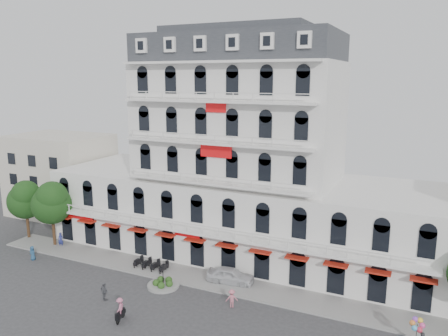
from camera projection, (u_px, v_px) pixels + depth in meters
ground at (155, 324)px, 36.73m from camera, size 120.00×120.00×0.00m
sidewalk at (204, 279)px, 44.71m from camera, size 53.00×4.00×0.16m
main_building at (239, 169)px, 50.68m from camera, size 45.00×15.00×25.80m
flank_building_west at (61, 175)px, 65.64m from camera, size 14.00×10.00×12.00m
traffic_island at (163, 284)px, 43.24m from camera, size 3.20×3.20×1.60m
parked_scooter_row at (151, 269)px, 47.16m from camera, size 4.40×1.80×1.10m
tree_west_outer at (26, 198)px, 55.21m from camera, size 4.50×4.48×7.76m
tree_west_inner at (52, 201)px, 52.63m from camera, size 4.76×4.76×8.25m
parked_car at (230, 275)px, 43.87m from camera, size 5.02×2.56×1.64m
rider_center at (120, 309)px, 37.00m from camera, size 0.86×1.67×2.11m
pedestrian_left at (32, 253)px, 49.48m from camera, size 0.88×0.65×1.64m
pedestrian_mid at (104, 292)px, 40.43m from camera, size 1.10×0.68×1.74m
pedestrian_right at (232, 298)px, 39.26m from camera, size 1.27×1.09×1.70m
pedestrian_far at (61, 240)px, 53.23m from camera, size 0.77×0.64×1.82m
balloon_vendor at (420, 335)px, 32.94m from camera, size 1.37×1.28×2.45m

